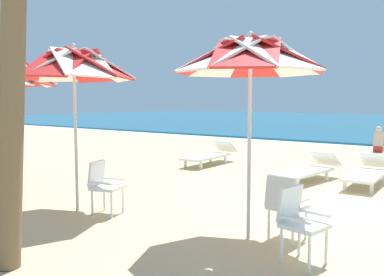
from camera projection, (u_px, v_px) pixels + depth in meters
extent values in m
plane|color=#D3B784|center=(354.00, 208.00, 7.17)|extent=(80.00, 80.00, 0.00)
cylinder|color=silver|center=(249.00, 154.00, 5.46)|extent=(0.05, 0.05, 2.27)
cube|color=red|center=(289.00, 55.00, 5.23)|extent=(1.10, 1.04, 0.45)
cube|color=white|center=(278.00, 58.00, 5.59)|extent=(1.04, 1.09, 0.45)
cube|color=red|center=(254.00, 60.00, 5.81)|extent=(1.04, 1.10, 0.45)
cube|color=white|center=(228.00, 59.00, 5.75)|extent=(1.09, 1.04, 0.45)
cube|color=red|center=(214.00, 57.00, 5.45)|extent=(1.10, 1.04, 0.45)
cube|color=white|center=(220.00, 54.00, 5.09)|extent=(1.04, 1.09, 0.45)
cube|color=red|center=(247.00, 52.00, 4.88)|extent=(1.04, 1.10, 0.45)
cube|color=white|center=(276.00, 53.00, 4.94)|extent=(1.09, 1.04, 0.45)
sphere|color=silver|center=(251.00, 35.00, 5.32)|extent=(0.08, 0.08, 0.08)
cube|color=white|center=(288.00, 207.00, 5.51)|extent=(0.48, 0.48, 0.05)
cube|color=white|center=(280.00, 193.00, 5.34)|extent=(0.43, 0.14, 0.40)
cube|color=white|center=(275.00, 196.00, 5.63)|extent=(0.08, 0.40, 0.03)
cube|color=white|center=(302.00, 201.00, 5.36)|extent=(0.08, 0.40, 0.03)
cylinder|color=white|center=(282.00, 219.00, 5.78)|extent=(0.04, 0.04, 0.41)
cylinder|color=white|center=(306.00, 224.00, 5.54)|extent=(0.04, 0.04, 0.41)
cylinder|color=white|center=(269.00, 224.00, 5.51)|extent=(0.04, 0.04, 0.41)
cylinder|color=white|center=(293.00, 230.00, 5.28)|extent=(0.04, 0.04, 0.41)
cube|color=white|center=(304.00, 226.00, 4.68)|extent=(0.52, 0.52, 0.05)
cube|color=white|center=(290.00, 203.00, 4.81)|extent=(0.18, 0.43, 0.40)
cube|color=white|center=(314.00, 213.00, 4.81)|extent=(0.40, 0.12, 0.03)
cube|color=white|center=(295.00, 220.00, 4.54)|extent=(0.40, 0.12, 0.03)
cylinder|color=white|center=(326.00, 246.00, 4.69)|extent=(0.04, 0.04, 0.41)
cylinder|color=white|center=(309.00, 254.00, 4.46)|extent=(0.04, 0.04, 0.41)
cylinder|color=white|center=(299.00, 239.00, 4.95)|extent=(0.04, 0.04, 0.41)
cylinder|color=white|center=(282.00, 246.00, 4.71)|extent=(0.04, 0.04, 0.41)
cylinder|color=silver|center=(76.00, 144.00, 6.87)|extent=(0.05, 0.05, 2.26)
cube|color=red|center=(101.00, 64.00, 6.64)|extent=(1.11, 1.04, 0.52)
cube|color=white|center=(103.00, 66.00, 7.01)|extent=(1.05, 1.08, 0.52)
cube|color=red|center=(88.00, 67.00, 7.22)|extent=(1.04, 1.11, 0.52)
cube|color=white|center=(66.00, 67.00, 7.17)|extent=(1.08, 1.05, 0.52)
cube|color=red|center=(47.00, 65.00, 6.87)|extent=(1.11, 1.04, 0.52)
cube|color=white|center=(43.00, 63.00, 6.50)|extent=(1.05, 1.08, 0.52)
cube|color=red|center=(58.00, 62.00, 6.29)|extent=(1.04, 1.11, 0.52)
cube|color=white|center=(83.00, 62.00, 6.35)|extent=(1.08, 1.05, 0.52)
sphere|color=silver|center=(73.00, 46.00, 6.73)|extent=(0.08, 0.08, 0.08)
cube|color=white|center=(108.00, 188.00, 6.71)|extent=(0.54, 0.54, 0.05)
cube|color=white|center=(97.00, 173.00, 6.76)|extent=(0.20, 0.43, 0.40)
cube|color=white|center=(114.00, 179.00, 6.89)|extent=(0.39, 0.15, 0.03)
cube|color=white|center=(101.00, 183.00, 6.51)|extent=(0.39, 0.15, 0.03)
cylinder|color=white|center=(123.00, 200.00, 6.84)|extent=(0.04, 0.04, 0.41)
cylinder|color=white|center=(112.00, 205.00, 6.51)|extent=(0.04, 0.04, 0.41)
cylinder|color=white|center=(104.00, 198.00, 6.96)|extent=(0.04, 0.04, 0.41)
cylinder|color=white|center=(92.00, 203.00, 6.63)|extent=(0.04, 0.04, 0.41)
cylinder|color=silver|center=(7.00, 133.00, 9.14)|extent=(0.05, 0.05, 2.24)
cube|color=red|center=(26.00, 72.00, 8.89)|extent=(1.24, 1.15, 0.60)
cube|color=white|center=(30.00, 74.00, 9.30)|extent=(1.17, 1.18, 0.60)
cube|color=red|center=(20.00, 74.00, 9.54)|extent=(1.15, 1.24, 0.60)
cube|color=white|center=(1.00, 74.00, 9.47)|extent=(1.18, 1.17, 0.60)
cube|color=white|center=(8.00, 71.00, 8.56)|extent=(1.18, 1.17, 0.60)
sphere|color=silver|center=(4.00, 57.00, 8.99)|extent=(0.08, 0.08, 0.08)
cube|color=white|center=(365.00, 175.00, 8.85)|extent=(0.68, 1.72, 0.06)
cube|color=white|center=(376.00, 161.00, 9.70)|extent=(0.62, 0.49, 0.36)
cube|color=white|center=(371.00, 189.00, 8.19)|extent=(0.06, 0.06, 0.22)
cube|color=white|center=(345.00, 186.00, 8.48)|extent=(0.06, 0.06, 0.22)
cube|color=white|center=(384.00, 178.00, 9.24)|extent=(0.06, 0.06, 0.22)
cube|color=white|center=(359.00, 176.00, 9.53)|extent=(0.06, 0.06, 0.22)
cube|color=white|center=(302.00, 172.00, 9.24)|extent=(0.90, 1.78, 0.06)
cube|color=white|center=(326.00, 159.00, 9.97)|extent=(0.68, 0.57, 0.36)
cube|color=white|center=(297.00, 184.00, 8.62)|extent=(0.06, 0.06, 0.22)
cube|color=white|center=(276.00, 181.00, 8.98)|extent=(0.06, 0.06, 0.22)
cube|color=white|center=(327.00, 176.00, 9.52)|extent=(0.06, 0.06, 0.22)
cube|color=white|center=(307.00, 173.00, 9.88)|extent=(0.06, 0.06, 0.22)
cube|color=white|center=(206.00, 157.00, 11.74)|extent=(0.66, 1.71, 0.06)
cube|color=white|center=(225.00, 147.00, 12.58)|extent=(0.61, 0.49, 0.36)
cube|color=white|center=(201.00, 165.00, 11.09)|extent=(0.06, 0.06, 0.22)
cube|color=white|center=(185.00, 164.00, 11.38)|extent=(0.06, 0.06, 0.22)
cube|color=white|center=(225.00, 160.00, 12.12)|extent=(0.06, 0.06, 0.22)
cube|color=white|center=(210.00, 158.00, 12.42)|extent=(0.06, 0.06, 0.22)
cylinder|color=brown|center=(14.00, 9.00, 4.50)|extent=(0.26, 0.63, 5.68)
cube|color=red|center=(378.00, 149.00, 14.81)|extent=(0.30, 0.24, 0.20)
cube|color=beige|center=(378.00, 139.00, 14.76)|extent=(0.30, 0.25, 0.54)
sphere|color=beige|center=(379.00, 129.00, 14.72)|extent=(0.20, 0.20, 0.20)
cube|color=beige|center=(381.00, 149.00, 15.13)|extent=(0.26, 0.76, 0.14)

